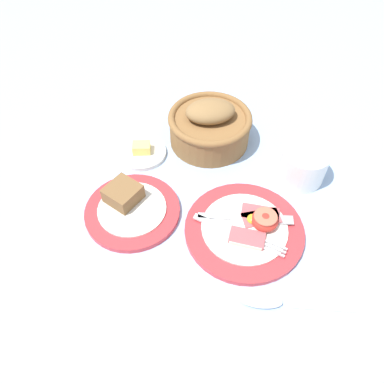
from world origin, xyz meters
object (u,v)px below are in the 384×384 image
at_px(bread_plate, 131,207).
at_px(bread_basket, 210,126).
at_px(teaspoon_by_saucer, 278,303).
at_px(breakfast_plate, 247,228).
at_px(butter_dish, 142,152).
at_px(sugar_cup, 303,164).

bearing_deg(bread_plate, bread_basket, 61.03).
xyz_separation_m(bread_plate, teaspoon_by_saucer, (0.30, -0.15, -0.01)).
relative_size(breakfast_plate, bread_basket, 1.20).
bearing_deg(breakfast_plate, butter_dish, 144.94).
relative_size(sugar_cup, teaspoon_by_saucer, 0.51).
xyz_separation_m(breakfast_plate, bread_basket, (-0.10, 0.25, 0.04)).
relative_size(bread_plate, teaspoon_by_saucer, 0.99).
bearing_deg(butter_dish, sugar_cup, -2.42).
bearing_deg(butter_dish, breakfast_plate, -35.06).
height_order(bread_basket, butter_dish, bread_basket).
bearing_deg(butter_dish, bread_plate, -84.09).
relative_size(breakfast_plate, teaspoon_by_saucer, 1.19).
bearing_deg(breakfast_plate, teaspoon_by_saucer, -66.51).
xyz_separation_m(bread_basket, teaspoon_by_saucer, (0.17, -0.39, -0.04)).
distance_m(butter_dish, teaspoon_by_saucer, 0.45).
height_order(bread_basket, teaspoon_by_saucer, bread_basket).
height_order(breakfast_plate, bread_basket, bread_basket).
distance_m(bread_plate, bread_basket, 0.27).
height_order(bread_plate, bread_basket, bread_basket).
bearing_deg(sugar_cup, breakfast_plate, -123.27).
height_order(breakfast_plate, sugar_cup, sugar_cup).
relative_size(bread_basket, teaspoon_by_saucer, 0.99).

